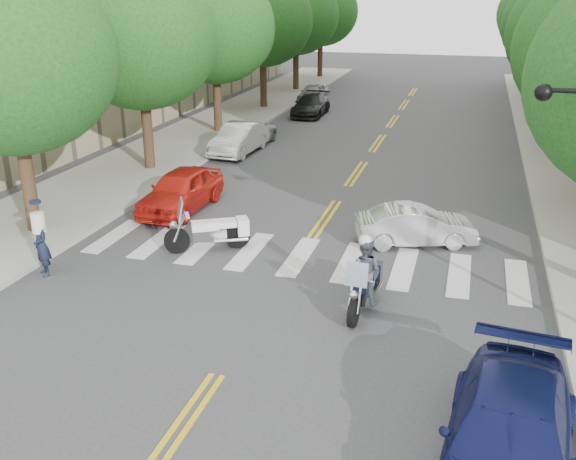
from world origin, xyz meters
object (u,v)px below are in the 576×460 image
at_px(convertible, 416,226).
at_px(sedan_blue, 508,440).
at_px(officer_standing, 42,245).
at_px(motorcycle_police, 365,276).
at_px(motorcycle_parked, 215,231).

xyz_separation_m(convertible, sedan_blue, (2.41, -9.95, 0.13)).
bearing_deg(sedan_blue, officer_standing, 164.88).
height_order(convertible, sedan_blue, sedan_blue).
bearing_deg(motorcycle_police, motorcycle_parked, -22.80).
bearing_deg(convertible, motorcycle_police, 151.54).
distance_m(motorcycle_police, convertible, 4.79).
height_order(motorcycle_parked, convertible, motorcycle_parked).
bearing_deg(motorcycle_parked, convertible, -99.76).
bearing_deg(officer_standing, sedan_blue, 16.24).
xyz_separation_m(motorcycle_police, sedan_blue, (3.22, -5.24, -0.15)).
bearing_deg(motorcycle_parked, officer_standing, 98.17).
relative_size(motorcycle_parked, convertible, 0.65).
xyz_separation_m(officer_standing, convertible, (9.72, 5.19, -0.27)).
xyz_separation_m(motorcycle_parked, sedan_blue, (8.25, -7.80, 0.15)).
bearing_deg(convertible, officer_standing, 99.47).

